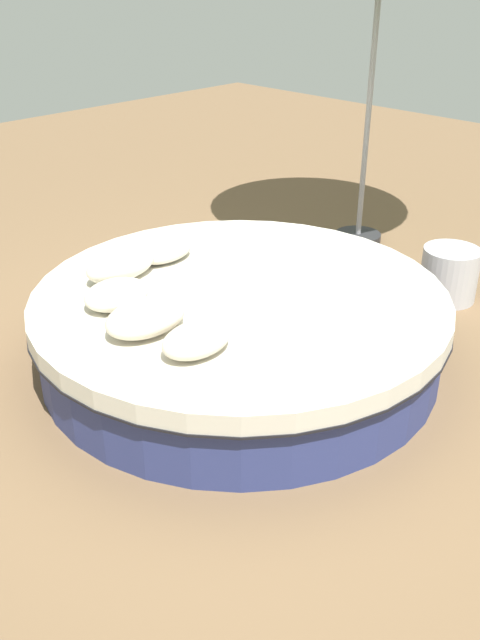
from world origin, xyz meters
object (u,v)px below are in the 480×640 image
Objects in this scene: throw_pillow_2 at (117,294)px; throw_pillow_3 at (146,317)px; throw_pillow_4 at (197,339)px; side_table at (449,274)px; round_bed at (240,326)px; throw_pillow_0 at (163,251)px; throw_pillow_1 at (121,265)px.

throw_pillow_3 is at bearing 79.10° from throw_pillow_2.
side_table is (-2.57, 0.15, -0.39)m from throw_pillow_4.
throw_pillow_4 reaches higher than round_bed.
throw_pillow_0 is at bearing -121.73° from throw_pillow_4.
round_bed is 0.84m from throw_pillow_0.
throw_pillow_0 is 1.34m from throw_pillow_4.
throw_pillow_1 reaches higher than throw_pillow_2.
throw_pillow_4 is at bearing 27.34° from round_bed.
throw_pillow_1 is at bearing -130.56° from throw_pillow_2.
throw_pillow_0 is 2.30m from side_table.
round_bed reaches higher than side_table.
throw_pillow_0 is at bearing -151.97° from throw_pillow_2.
round_bed is at bearing -152.66° from throw_pillow_4.
throw_pillow_1 is at bearing -60.16° from round_bed.
throw_pillow_0 is (0.01, -0.77, 0.32)m from round_bed.
throw_pillow_1 is (0.42, -0.73, 0.36)m from round_bed.
throw_pillow_2 is 0.39m from throw_pillow_3.
round_bed is 1.93m from side_table.
round_bed is at bearing 90.67° from throw_pillow_0.
round_bed is 0.87m from throw_pillow_2.
side_table is at bearing 145.47° from throw_pillow_0.
throw_pillow_4 is at bearing -3.25° from side_table.
side_table is (-2.62, 0.54, -0.40)m from throw_pillow_3.
side_table is at bearing 151.41° from throw_pillow_1.
throw_pillow_1 is at bearing -116.09° from throw_pillow_3.
throw_pillow_0 is 0.86× the size of throw_pillow_1.
round_bed is 6.29× the size of throw_pillow_4.
throw_pillow_2 is at bearing -30.99° from round_bed.
throw_pillow_4 is at bearing 87.85° from throw_pillow_2.
throw_pillow_3 is (0.75, 0.75, 0.02)m from throw_pillow_0.
throw_pillow_4 is 0.97× the size of side_table.
throw_pillow_1 reaches higher than throw_pillow_4.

